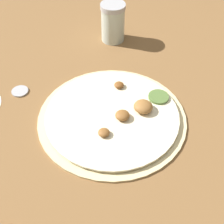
# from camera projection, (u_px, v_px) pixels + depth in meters

# --- Properties ---
(ground_plane) EXTENTS (3.00, 3.00, 0.00)m
(ground_plane) POSITION_uv_depth(u_px,v_px,m) (112.00, 118.00, 0.63)
(ground_plane) COLOR brown
(pizza) EXTENTS (0.30, 0.30, 0.03)m
(pizza) POSITION_uv_depth(u_px,v_px,m) (113.00, 116.00, 0.62)
(pizza) COLOR beige
(pizza) RESTS_ON ground_plane
(spice_jar) EXTENTS (0.06, 0.06, 0.10)m
(spice_jar) POSITION_uv_depth(u_px,v_px,m) (113.00, 22.00, 0.79)
(spice_jar) COLOR silver
(spice_jar) RESTS_ON ground_plane
(loose_cap) EXTENTS (0.04, 0.04, 0.01)m
(loose_cap) POSITION_uv_depth(u_px,v_px,m) (20.00, 91.00, 0.68)
(loose_cap) COLOR #B2B2B7
(loose_cap) RESTS_ON ground_plane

